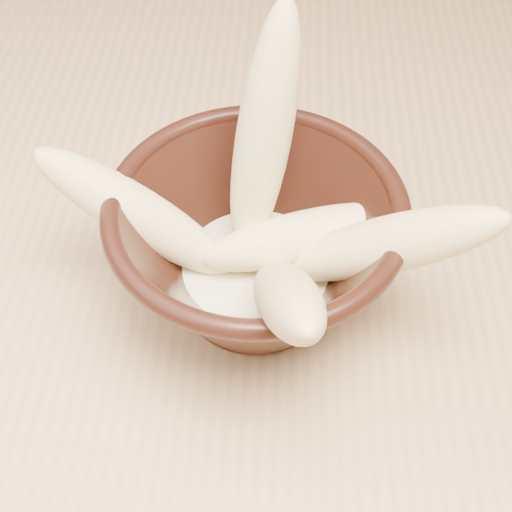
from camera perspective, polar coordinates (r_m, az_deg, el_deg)
The scene contains 8 objects.
table at distance 0.61m, azimuth 1.80°, elevation -4.82°, with size 1.20×0.80×0.75m.
bowl at distance 0.48m, azimuth -0.00°, elevation 0.70°, with size 0.20×0.20×0.11m.
milk_puddle at distance 0.50m, azimuth -0.00°, elevation -1.25°, with size 0.11×0.11×0.02m, color beige.
banana_upright at distance 0.46m, azimuth 0.61°, elevation 9.48°, with size 0.04×0.04×0.18m, color #DAC080.
banana_left at distance 0.47m, azimuth -9.44°, elevation 3.33°, with size 0.04×0.04×0.15m, color #DAC080.
banana_right at distance 0.45m, azimuth 10.10°, elevation 0.82°, with size 0.04×0.04×0.16m, color #DAC080.
banana_across at distance 0.48m, azimuth 3.88°, elevation 1.53°, with size 0.04×0.04×0.14m, color #DAC080.
banana_front at distance 0.41m, azimuth 2.47°, elevation -3.38°, with size 0.04×0.04×0.17m, color #DAC080.
Camera 1 is at (-0.00, -0.35, 1.18)m, focal length 50.00 mm.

